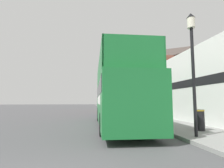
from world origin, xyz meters
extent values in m
plane|color=#4C4C4F|center=(0.00, 21.00, 0.00)|extent=(144.00, 144.00, 0.00)
cube|color=gray|center=(6.56, 18.00, 0.07)|extent=(3.15, 108.00, 0.14)
cube|color=black|center=(8.18, 5.85, 2.80)|extent=(0.12, 13.30, 0.55)
cube|color=brown|center=(11.13, 22.77, 3.13)|extent=(6.00, 18.43, 6.27)
pyramid|color=#473D38|center=(11.13, 22.77, 7.86)|extent=(6.00, 18.43, 3.19)
cube|color=#1E7A38|center=(3.16, 8.21, 1.52)|extent=(2.95, 10.48, 2.46)
cube|color=white|center=(3.14, 7.69, 1.64)|extent=(2.75, 5.82, 0.45)
cube|color=black|center=(3.16, 8.21, 2.25)|extent=(2.94, 9.65, 0.70)
cube|color=#1E7A38|center=(3.16, 8.21, 2.80)|extent=(2.91, 9.65, 0.10)
cube|color=#1E7A38|center=(1.96, 8.26, 3.47)|extent=(0.51, 9.54, 1.25)
cube|color=#1E7A38|center=(4.36, 8.15, 3.47)|extent=(0.51, 9.54, 1.25)
cube|color=#1E7A38|center=(2.94, 3.47, 3.47)|extent=(2.47, 0.18, 1.25)
cube|color=#1E7A38|center=(3.35, 12.25, 3.47)|extent=(2.53, 1.57, 1.25)
cylinder|color=black|center=(2.20, 11.47, 0.53)|extent=(0.33, 1.06, 1.05)
cylinder|color=black|center=(4.42, 11.37, 0.53)|extent=(0.33, 1.06, 1.05)
cylinder|color=black|center=(1.91, 5.25, 0.53)|extent=(0.33, 1.06, 1.05)
cylinder|color=black|center=(4.13, 5.15, 0.53)|extent=(0.33, 1.06, 1.05)
cube|color=navy|center=(3.83, 16.60, 0.53)|extent=(1.88, 3.94, 0.73)
cube|color=black|center=(3.83, 16.48, 1.14)|extent=(1.62, 1.91, 0.49)
cylinder|color=black|center=(3.03, 17.82, 0.30)|extent=(0.21, 0.61, 0.60)
cylinder|color=black|center=(4.68, 17.79, 0.30)|extent=(0.21, 0.61, 0.60)
cylinder|color=black|center=(2.98, 15.40, 0.30)|extent=(0.21, 0.61, 0.60)
cylinder|color=black|center=(4.63, 15.37, 0.30)|extent=(0.21, 0.61, 0.60)
cylinder|color=black|center=(5.61, 3.88, 2.43)|extent=(0.13, 0.13, 4.58)
cylinder|color=silver|center=(5.61, 3.88, 4.95)|extent=(0.32, 0.32, 0.45)
cone|color=black|center=(5.61, 3.88, 5.28)|extent=(0.35, 0.35, 0.22)
cylinder|color=black|center=(5.67, 11.02, 2.32)|extent=(0.13, 0.13, 4.35)
cylinder|color=silver|center=(5.67, 11.02, 4.72)|extent=(0.32, 0.32, 0.45)
cone|color=black|center=(5.67, 11.02, 5.05)|extent=(0.35, 0.35, 0.22)
cylinder|color=black|center=(6.72, 5.21, 0.65)|extent=(0.44, 0.44, 1.02)
cylinder|color=#B28E1E|center=(6.72, 5.21, 1.12)|extent=(0.48, 0.48, 0.06)
camera|label=1|loc=(1.16, -2.80, 1.56)|focal=28.00mm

